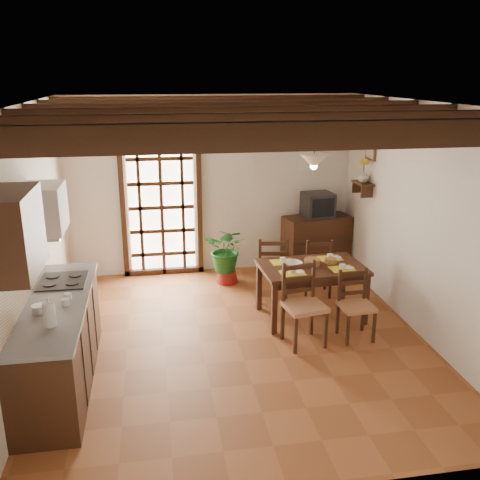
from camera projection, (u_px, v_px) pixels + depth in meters
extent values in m
plane|color=brown|center=(237.00, 340.00, 6.49)|extent=(5.00, 5.00, 0.00)
cube|color=silver|center=(212.00, 186.00, 8.43)|extent=(4.50, 0.02, 2.80)
cube|color=silver|center=(295.00, 330.00, 3.72)|extent=(4.50, 0.02, 2.80)
cube|color=silver|center=(30.00, 240.00, 5.72)|extent=(0.02, 5.00, 2.80)
cube|color=silver|center=(421.00, 221.00, 6.43)|extent=(0.02, 5.00, 2.80)
cube|color=white|center=(237.00, 103.00, 5.65)|extent=(4.50, 5.00, 0.02)
cube|color=black|center=(285.00, 136.00, 3.71)|extent=(4.50, 0.14, 0.20)
cube|color=black|center=(261.00, 125.00, 4.50)|extent=(4.50, 0.14, 0.20)
cube|color=black|center=(244.00, 117.00, 5.29)|extent=(4.50, 0.14, 0.20)
cube|color=black|center=(231.00, 111.00, 6.08)|extent=(4.50, 0.14, 0.20)
cube|color=black|center=(221.00, 107.00, 6.87)|extent=(4.50, 0.14, 0.20)
cube|color=black|center=(214.00, 103.00, 7.66)|extent=(4.50, 0.14, 0.20)
cube|color=white|center=(162.00, 206.00, 8.38)|extent=(1.01, 0.02, 2.11)
cube|color=#331C10|center=(158.00, 133.00, 7.99)|extent=(1.26, 0.10, 0.08)
cube|color=#331C10|center=(123.00, 209.00, 8.24)|extent=(0.08, 0.10, 2.28)
cube|color=#331C10|center=(199.00, 206.00, 8.43)|extent=(0.08, 0.10, 2.28)
cube|color=#331C10|center=(162.00, 208.00, 8.31)|extent=(1.01, 0.03, 2.02)
cube|color=#331C10|center=(60.00, 344.00, 5.49)|extent=(0.60, 2.20, 0.88)
cube|color=slate|center=(55.00, 303.00, 5.35)|extent=(0.64, 2.25, 0.04)
cube|color=tan|center=(22.00, 284.00, 5.24)|extent=(0.02, 2.20, 0.50)
cube|color=#331C10|center=(13.00, 233.00, 4.39)|extent=(0.35, 0.80, 0.70)
cube|color=white|center=(45.00, 208.00, 5.60)|extent=(0.38, 0.60, 0.50)
cube|color=silver|center=(48.00, 233.00, 5.68)|extent=(0.32, 0.55, 0.04)
cube|color=black|center=(63.00, 281.00, 5.86)|extent=(0.50, 0.55, 0.02)
cylinder|color=white|center=(49.00, 315.00, 4.80)|extent=(0.11, 0.11, 0.24)
cylinder|color=silver|center=(39.00, 310.00, 5.09)|extent=(0.14, 0.14, 0.10)
cube|color=#391D12|center=(312.00, 267.00, 6.92)|extent=(1.37, 0.92, 0.05)
cube|color=#391D12|center=(312.00, 272.00, 6.95)|extent=(1.23, 0.83, 0.09)
cube|color=#391D12|center=(343.00, 279.00, 7.50)|extent=(0.07, 0.07, 0.67)
cube|color=#391D12|center=(259.00, 286.00, 7.25)|extent=(0.07, 0.07, 0.67)
cube|color=#391D12|center=(366.00, 300.00, 6.81)|extent=(0.07, 0.07, 0.67)
cube|color=#391D12|center=(274.00, 309.00, 6.56)|extent=(0.07, 0.07, 0.67)
cube|color=#AD7249|center=(305.00, 306.00, 6.27)|extent=(0.52, 0.50, 0.05)
cube|color=#331C10|center=(299.00, 281.00, 6.36)|extent=(0.45, 0.12, 0.50)
cube|color=#331C10|center=(304.00, 325.00, 6.35)|extent=(0.50, 0.48, 0.49)
cube|color=#AD7249|center=(357.00, 306.00, 6.43)|extent=(0.41, 0.39, 0.05)
cube|color=#331C10|center=(352.00, 285.00, 6.52)|extent=(0.39, 0.05, 0.43)
cube|color=#331C10|center=(356.00, 322.00, 6.50)|extent=(0.39, 0.37, 0.42)
cube|color=#AD7249|center=(272.00, 268.00, 7.57)|extent=(0.49, 0.47, 0.05)
cube|color=#331C10|center=(274.00, 256.00, 7.33)|extent=(0.44, 0.10, 0.48)
cube|color=#331C10|center=(272.00, 283.00, 7.64)|extent=(0.47, 0.45, 0.47)
cube|color=#AD7249|center=(316.00, 266.00, 7.72)|extent=(0.44, 0.42, 0.05)
cube|color=#331C10|center=(319.00, 255.00, 7.49)|extent=(0.41, 0.07, 0.44)
cube|color=#331C10|center=(316.00, 280.00, 7.78)|extent=(0.42, 0.40, 0.43)
cube|color=gold|center=(291.00, 275.00, 6.68)|extent=(0.30, 0.23, 0.01)
cube|color=gold|center=(342.00, 272.00, 6.78)|extent=(0.30, 0.23, 0.01)
cube|color=gold|center=(283.00, 264.00, 7.07)|extent=(0.30, 0.23, 0.01)
cube|color=gold|center=(331.00, 261.00, 7.18)|extent=(0.30, 0.23, 0.01)
cylinder|color=olive|center=(312.00, 265.00, 6.91)|extent=(0.21, 0.21, 0.09)
imported|color=white|center=(293.00, 264.00, 6.90)|extent=(0.27, 0.27, 0.05)
cube|color=#331C10|center=(316.00, 243.00, 8.71)|extent=(1.13, 0.67, 0.90)
cube|color=black|center=(318.00, 205.00, 8.52)|extent=(0.50, 0.46, 0.39)
cube|color=black|center=(322.00, 208.00, 8.33)|extent=(0.37, 0.06, 0.29)
cube|color=white|center=(305.00, 161.00, 8.54)|extent=(0.25, 0.03, 0.32)
cone|color=maroon|center=(227.00, 275.00, 8.26)|extent=(0.34, 0.34, 0.21)
imported|color=#144C19|center=(227.00, 247.00, 8.12)|extent=(2.12, 2.00, 1.86)
cube|color=#331C10|center=(363.00, 183.00, 7.87)|extent=(0.20, 0.42, 0.03)
cube|color=#331C10|center=(367.00, 192.00, 7.74)|extent=(0.18, 0.03, 0.18)
cube|color=#331C10|center=(358.00, 187.00, 8.06)|extent=(0.18, 0.03, 0.18)
imported|color=#B2BFB2|center=(363.00, 176.00, 7.84)|extent=(0.15, 0.15, 0.15)
sphere|color=gold|center=(364.00, 162.00, 7.78)|extent=(0.14, 0.14, 0.14)
cylinder|color=#144C19|center=(364.00, 172.00, 7.82)|extent=(0.01, 0.01, 0.28)
cube|color=brown|center=(371.00, 149.00, 7.73)|extent=(0.03, 0.32, 0.32)
cube|color=#C3B292|center=(370.00, 149.00, 7.73)|extent=(0.01, 0.26, 0.26)
cylinder|color=black|center=(315.00, 129.00, 6.49)|extent=(0.01, 0.01, 0.70)
cone|color=beige|center=(314.00, 160.00, 6.60)|extent=(0.36, 0.36, 0.14)
sphere|color=#FFD88C|center=(314.00, 166.00, 6.63)|extent=(0.09, 0.09, 0.09)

